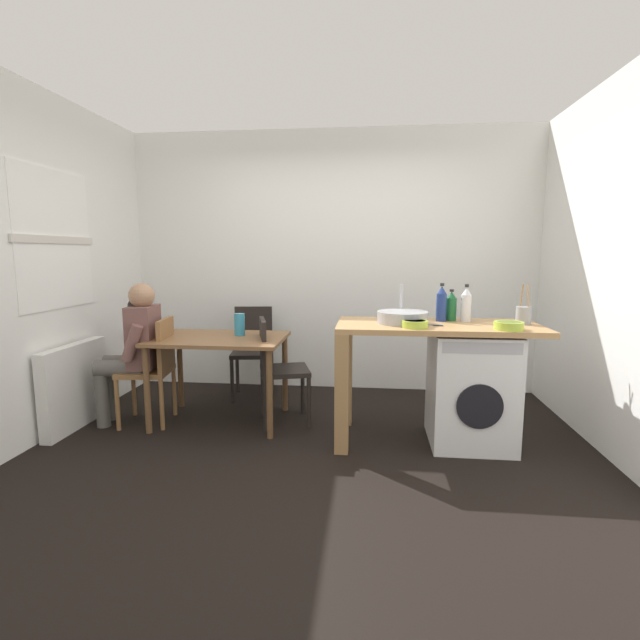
% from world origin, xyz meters
% --- Properties ---
extents(ground_plane, '(5.46, 5.46, 0.00)m').
position_xyz_m(ground_plane, '(0.00, 0.00, 0.00)').
color(ground_plane, black).
extents(wall_back, '(4.60, 0.10, 2.70)m').
position_xyz_m(wall_back, '(0.00, 1.75, 1.35)').
color(wall_back, white).
rests_on(wall_back, ground_plane).
extents(wall_window_side, '(0.12, 3.80, 2.70)m').
position_xyz_m(wall_window_side, '(-2.15, 0.00, 1.35)').
color(wall_window_side, white).
rests_on(wall_window_side, ground_plane).
extents(radiator, '(0.10, 0.80, 0.70)m').
position_xyz_m(radiator, '(-2.02, 0.30, 0.35)').
color(radiator, white).
rests_on(radiator, ground_plane).
extents(dining_table, '(1.10, 0.76, 0.74)m').
position_xyz_m(dining_table, '(-0.86, 0.56, 0.64)').
color(dining_table, brown).
rests_on(dining_table, ground_plane).
extents(chair_person_seat, '(0.45, 0.45, 0.90)m').
position_xyz_m(chair_person_seat, '(-1.40, 0.47, 0.51)').
color(chair_person_seat, olive).
rests_on(chair_person_seat, ground_plane).
extents(chair_opposite, '(0.50, 0.50, 0.90)m').
position_xyz_m(chair_opposite, '(-0.38, 0.59, 0.51)').
color(chair_opposite, black).
rests_on(chair_opposite, ground_plane).
extents(chair_spare_by_wall, '(0.45, 0.45, 0.90)m').
position_xyz_m(chair_spare_by_wall, '(-0.77, 1.33, 0.51)').
color(chair_spare_by_wall, black).
rests_on(chair_spare_by_wall, ground_plane).
extents(seated_person, '(0.52, 0.53, 1.20)m').
position_xyz_m(seated_person, '(-1.56, 0.45, 0.67)').
color(seated_person, '#595651').
rests_on(seated_person, ground_plane).
extents(kitchen_counter, '(1.50, 0.68, 0.92)m').
position_xyz_m(kitchen_counter, '(0.71, 0.32, 0.76)').
color(kitchen_counter, tan).
rests_on(kitchen_counter, ground_plane).
extents(washing_machine, '(0.60, 0.61, 0.86)m').
position_xyz_m(washing_machine, '(1.18, 0.31, 0.43)').
color(washing_machine, white).
rests_on(washing_machine, ground_plane).
extents(sink_basin, '(0.38, 0.38, 0.09)m').
position_xyz_m(sink_basin, '(0.66, 0.32, 0.97)').
color(sink_basin, '#9EA0A5').
rests_on(sink_basin, kitchen_counter).
extents(tap, '(0.02, 0.02, 0.28)m').
position_xyz_m(tap, '(0.66, 0.50, 1.06)').
color(tap, '#B2B2B7').
rests_on(tap, kitchen_counter).
extents(bottle_tall_green, '(0.08, 0.08, 0.30)m').
position_xyz_m(bottle_tall_green, '(0.96, 0.46, 1.05)').
color(bottle_tall_green, navy).
rests_on(bottle_tall_green, kitchen_counter).
extents(bottle_squat_brown, '(0.08, 0.08, 0.25)m').
position_xyz_m(bottle_squat_brown, '(1.04, 0.50, 1.03)').
color(bottle_squat_brown, '#19592D').
rests_on(bottle_squat_brown, kitchen_counter).
extents(bottle_clear_small, '(0.08, 0.08, 0.29)m').
position_xyz_m(bottle_clear_small, '(1.15, 0.46, 1.05)').
color(bottle_clear_small, silver).
rests_on(bottle_clear_small, kitchen_counter).
extents(mixing_bowl, '(0.19, 0.19, 0.05)m').
position_xyz_m(mixing_bowl, '(0.73, 0.12, 0.95)').
color(mixing_bowl, '#A8C63D').
rests_on(mixing_bowl, kitchen_counter).
extents(utensil_crock, '(0.11, 0.11, 0.30)m').
position_xyz_m(utensil_crock, '(1.55, 0.37, 0.99)').
color(utensil_crock, gray).
rests_on(utensil_crock, kitchen_counter).
extents(colander, '(0.20, 0.20, 0.06)m').
position_xyz_m(colander, '(1.37, 0.10, 0.95)').
color(colander, '#A8C63D').
rests_on(colander, kitchen_counter).
extents(vase, '(0.09, 0.09, 0.19)m').
position_xyz_m(vase, '(-0.71, 0.66, 0.83)').
color(vase, teal).
rests_on(vase, dining_table).
extents(scissors, '(0.15, 0.06, 0.01)m').
position_xyz_m(scissors, '(0.87, 0.22, 0.92)').
color(scissors, '#B2B2B7').
rests_on(scissors, kitchen_counter).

